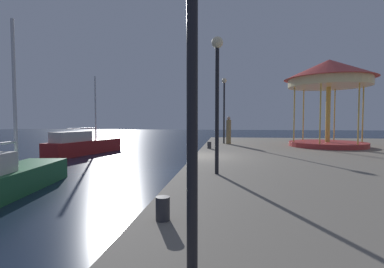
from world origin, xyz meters
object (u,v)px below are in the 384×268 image
Objects in this scene: carousel at (329,81)px; person_by_the_water at (229,131)px; sailboat_red at (83,145)px; bollard_center at (163,209)px; lamp_post_mid_promenade at (217,81)px; bollard_south at (209,145)px; lamp_post_far_end at (224,99)px.

carousel is 7.17m from person_by_the_water.
bollard_center is (9.43, -14.68, 0.33)m from sailboat_red.
carousel is at bearing -1.47° from sailboat_red.
lamp_post_mid_promenade reaches higher than bollard_south.
lamp_post_mid_promenade is at bearing 79.79° from bollard_center.
carousel is 6.87m from lamp_post_far_end.
carousel is 1.17× the size of lamp_post_far_end.
sailboat_red is 10.69m from person_by_the_water.
lamp_post_far_end is 11.82× the size of bollard_south.
bollard_center is at bearing -57.29° from sailboat_red.
lamp_post_far_end is 16.09m from bollard_center.
lamp_post_far_end is (0.09, 11.59, 0.27)m from lamp_post_mid_promenade.
person_by_the_water is at bearing 4.06° from sailboat_red.
lamp_post_mid_promenade is 10.66× the size of bollard_south.
person_by_the_water is (-6.29, 1.19, -3.23)m from carousel.
sailboat_red is 17.44m from carousel.
carousel is at bearing 62.31° from bollard_center.
lamp_post_far_end is 4.85m from bollard_south.
person_by_the_water is (10.61, 0.75, 1.06)m from sailboat_red.
bollard_south is at bearing -108.98° from person_by_the_water.
bollard_south is 3.64m from person_by_the_water.
sailboat_red is 17.45m from bollard_center.
person_by_the_water is at bearing -46.83° from lamp_post_far_end.
sailboat_red is at bearing -175.94° from person_by_the_water.
lamp_post_mid_promenade is 0.90× the size of lamp_post_far_end.
person_by_the_water reaches higher than bollard_south.
carousel is 8.72m from bollard_south.
sailboat_red is 1.42× the size of lamp_post_far_end.
carousel reaches higher than person_by_the_water.
lamp_post_mid_promenade reaches higher than bollard_center.
lamp_post_mid_promenade is 8.35m from bollard_south.
lamp_post_far_end is (10.27, 1.11, 3.32)m from sailboat_red.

